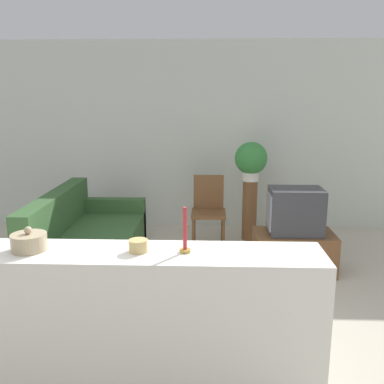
% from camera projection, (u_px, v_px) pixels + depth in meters
% --- Properties ---
extents(ground_plane, '(14.00, 14.00, 0.00)m').
position_uv_depth(ground_plane, '(133.00, 359.00, 3.20)').
color(ground_plane, beige).
extents(wall_back, '(9.00, 0.06, 2.70)m').
position_uv_depth(wall_back, '(170.00, 136.00, 6.25)').
color(wall_back, silver).
rests_on(wall_back, ground_plane).
extents(couch, '(0.98, 1.92, 0.86)m').
position_uv_depth(couch, '(86.00, 243.00, 4.89)').
color(couch, '#33562D').
rests_on(couch, ground_plane).
extents(tv_stand, '(0.88, 0.52, 0.44)m').
position_uv_depth(tv_stand, '(293.00, 252.00, 4.79)').
color(tv_stand, brown).
rests_on(tv_stand, ground_plane).
extents(television, '(0.59, 0.41, 0.50)m').
position_uv_depth(television, '(295.00, 211.00, 4.68)').
color(television, '#333338').
rests_on(television, tv_stand).
extents(wooden_chair, '(0.44, 0.44, 0.91)m').
position_uv_depth(wooden_chair, '(208.00, 207.00, 5.57)').
color(wooden_chair, brown).
rests_on(wooden_chair, ground_plane).
extents(plant_stand, '(0.20, 0.20, 0.82)m').
position_uv_depth(plant_stand, '(249.00, 210.00, 5.80)').
color(plant_stand, brown).
rests_on(plant_stand, ground_plane).
extents(potted_plant, '(0.43, 0.43, 0.52)m').
position_uv_depth(potted_plant, '(251.00, 159.00, 5.65)').
color(potted_plant, white).
rests_on(potted_plant, plant_stand).
extents(foreground_counter, '(2.56, 0.44, 0.99)m').
position_uv_depth(foreground_counter, '(121.00, 323.00, 2.76)').
color(foreground_counter, white).
rests_on(foreground_counter, ground_plane).
extents(decorative_bowl, '(0.22, 0.22, 0.15)m').
position_uv_depth(decorative_bowl, '(29.00, 242.00, 2.66)').
color(decorative_bowl, tan).
rests_on(decorative_bowl, foreground_counter).
extents(candle_jar, '(0.12, 0.12, 0.08)m').
position_uv_depth(candle_jar, '(138.00, 246.00, 2.64)').
color(candle_jar, tan).
rests_on(candle_jar, foreground_counter).
extents(candlestick, '(0.07, 0.07, 0.29)m').
position_uv_depth(candlestick, '(185.00, 237.00, 2.61)').
color(candlestick, '#B7933D').
rests_on(candlestick, foreground_counter).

